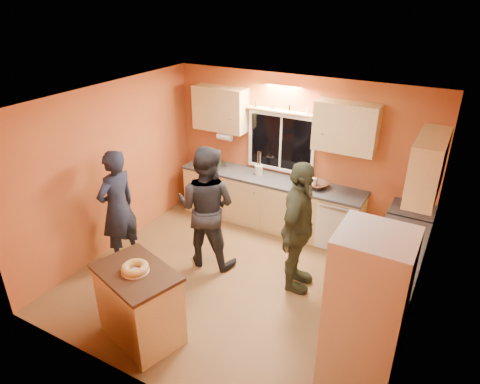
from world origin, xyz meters
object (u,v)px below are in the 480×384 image
Objects in this scene: person_right at (298,228)px; person_left at (118,208)px; refrigerator at (366,311)px; island at (140,304)px; person_center at (206,207)px.

person_left is at bearing 98.27° from person_right.
refrigerator reaches higher than island.
person_left is 2.65m from person_right.
island is 2.22m from person_right.
island is at bearing 54.85° from person_left.
person_left is 0.96× the size of person_center.
island is 1.78m from person_left.
island is 0.61× the size of person_center.
refrigerator is at bearing 149.42° from person_center.
refrigerator is 3.77m from person_left.
refrigerator is at bearing 32.49° from island.
refrigerator is 2.54m from island.
refrigerator is 1.00× the size of person_left.
person_left is (-1.33, 1.11, 0.41)m from island.
person_left is at bearing 157.24° from island.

